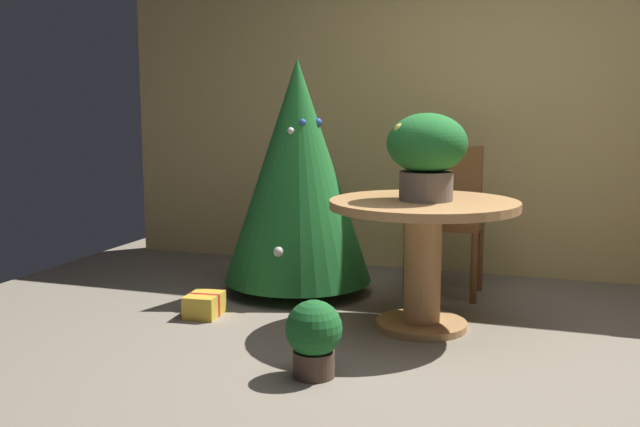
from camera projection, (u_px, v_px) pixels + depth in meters
ground_plane at (452, 375)px, 3.34m from camera, size 6.60×6.60×0.00m
back_wall_panel at (501, 99)px, 5.22m from camera, size 6.00×0.10×2.60m
round_dining_table at (423, 237)px, 3.98m from camera, size 1.05×1.05×0.73m
flower_vase at (427, 151)px, 3.91m from camera, size 0.44×0.44×0.48m
wooden_chair_far at (447, 210)px, 4.79m from camera, size 0.48×0.39×0.98m
holiday_tree at (298, 171)px, 4.74m from camera, size 0.99×0.99×1.56m
gift_box_gold at (204, 305)px, 4.28m from camera, size 0.21×0.25×0.14m
potted_plant at (314, 336)px, 3.30m from camera, size 0.27×0.27×0.36m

